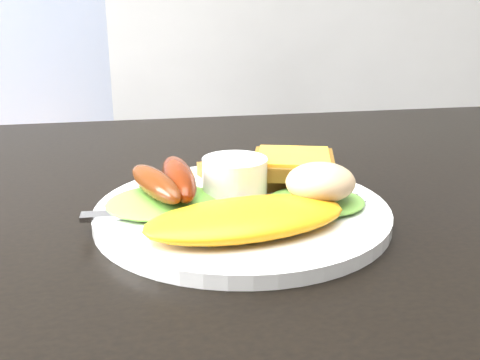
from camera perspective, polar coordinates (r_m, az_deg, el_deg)
dining_table at (r=0.51m, az=-10.02°, el=-5.53°), size 1.20×0.80×0.04m
dining_chair at (r=1.70m, az=-19.75°, el=0.65°), size 0.54×0.54×0.05m
plate at (r=0.49m, az=0.22°, el=-3.28°), size 0.25×0.25×0.01m
lettuce_left at (r=0.49m, az=-7.95°, el=-2.18°), size 0.11×0.11×0.01m
lettuce_right at (r=0.49m, az=7.71°, el=-2.10°), size 0.10×0.09×0.01m
omelette at (r=0.43m, az=0.68°, el=-3.91°), size 0.17×0.10×0.02m
sausage_a at (r=0.48m, az=-8.60°, el=-0.35°), size 0.05×0.10×0.02m
sausage_b at (r=0.49m, az=-6.26°, el=0.20°), size 0.03×0.11×0.03m
ramekin at (r=0.50m, az=-0.54°, el=0.33°), size 0.07×0.07×0.03m
toast_a at (r=0.55m, az=1.11°, el=0.62°), size 0.10×0.10×0.01m
toast_b at (r=0.53m, az=5.45°, el=1.59°), size 0.09×0.09×0.01m
potato_salad at (r=0.47m, az=8.17°, el=-0.22°), size 0.07×0.07×0.03m
fork at (r=0.47m, az=-5.07°, el=-3.14°), size 0.18×0.02×0.00m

